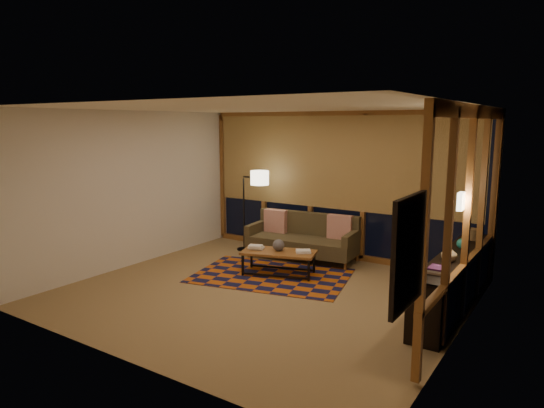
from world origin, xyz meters
The scene contains 21 objects.
floor centered at (0.00, 0.00, 0.00)m, with size 5.50×5.00×0.01m, color #957754.
ceiling centered at (0.00, 0.00, 2.70)m, with size 5.50×5.00×0.01m, color white.
walls centered at (0.00, 0.00, 1.35)m, with size 5.51×5.01×2.70m.
window_wall_back centered at (0.00, 2.43, 1.35)m, with size 5.30×0.16×2.60m, color brown, non-canonical shape.
window_wall_right centered at (2.68, 0.60, 1.35)m, with size 0.16×3.70×2.60m, color brown, non-canonical shape.
wall_art centered at (2.71, -1.85, 1.45)m, with size 0.06×0.74×0.94m, color red, non-canonical shape.
wall_sconce centered at (2.62, 0.45, 1.55)m, with size 0.12×0.18×0.22m, color #FFF3C7, non-canonical shape.
sofa centered at (-0.42, 1.91, 0.41)m, with size 1.99×0.81×0.82m, color brown, non-canonical shape.
pillow_left centered at (-1.08, 2.03, 0.63)m, with size 0.45×0.15×0.45m, color red, non-canonical shape.
pillow_right centered at (0.19, 2.21, 0.63)m, with size 0.45×0.15×0.45m, color red, non-canonical shape.
area_rug centered at (-0.34, 0.75, 0.01)m, with size 2.47×1.64×0.01m, color #B15111.
coffee_table centered at (-0.27, 0.88, 0.20)m, with size 1.20×0.55×0.40m, color brown, non-canonical shape.
book_stack_a centered at (-0.67, 0.78, 0.44)m, with size 0.27×0.21×0.08m, color white, non-canonical shape.
book_stack_b centered at (0.11, 1.03, 0.43)m, with size 0.26×0.20×0.05m, color white, non-canonical shape.
ceramic_pot centered at (-0.30, 0.91, 0.50)m, with size 0.20×0.20×0.20m, color #27272A.
floor_lamp centered at (-1.71, 1.86, 0.80)m, with size 0.53×0.35×1.60m, color black, non-canonical shape.
bookshelf centered at (2.49, 1.00, 0.37)m, with size 0.40×2.98×0.75m, color black, non-canonical shape.
basket centered at (2.47, 1.99, 0.83)m, with size 0.22×0.22×0.16m, color olive.
teal_bowl centered at (2.49, 1.32, 0.82)m, with size 0.15×0.15×0.15m, color #1B726B.
vase centered at (2.49, 0.58, 0.85)m, with size 0.20×0.20×0.21m, color tan.
shelf_book_stack centered at (2.49, 0.01, 0.78)m, with size 0.16×0.23×0.07m, color white, non-canonical shape.
Camera 1 is at (3.89, -5.64, 2.49)m, focal length 32.00 mm.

